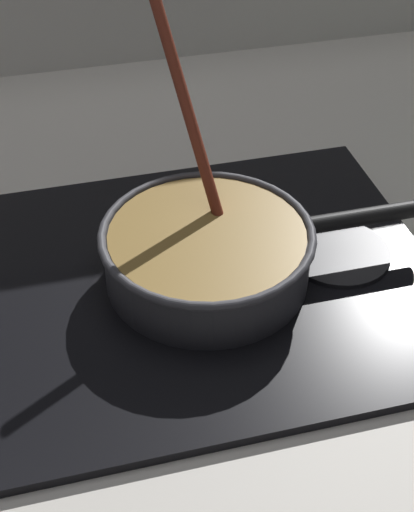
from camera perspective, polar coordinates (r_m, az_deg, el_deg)
ground at (r=0.83m, az=-3.03°, el=-10.92°), size 2.40×1.60×0.04m
hob_plate at (r=0.92m, az=0.00°, el=-1.87°), size 0.56×0.48×0.01m
burner_ring at (r=0.92m, az=0.00°, el=-1.41°), size 0.18×0.18×0.01m
spare_burner at (r=0.96m, az=9.91°, el=0.24°), size 0.13×0.13×0.01m
cooking_pan at (r=0.89m, az=0.11°, el=0.33°), size 0.41×0.29×0.30m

